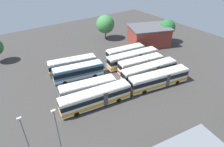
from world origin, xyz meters
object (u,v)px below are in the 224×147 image
at_px(bus_row1_slot3, 88,89).
at_px(depot_building, 149,36).
at_px(bus_row0_slot2, 141,64).
at_px(tree_north_edge, 167,27).
at_px(bus_row0_slot0, 125,53).
at_px(bus_row1_slot0, 73,65).
at_px(bus_row0_slot4, 159,79).
at_px(bus_row1_slot4, 96,98).
at_px(bus_row0_slot1, 133,58).
at_px(lamp_post_by_building, 25,136).
at_px(lamp_post_mid_lot, 58,134).
at_px(bus_row0_slot3, 149,71).
at_px(tree_east_edge, 105,24).
at_px(bus_row1_slot1, 78,72).

height_order(bus_row1_slot3, depot_building, depot_building).
xyz_separation_m(bus_row0_slot2, tree_north_edge, (-19.02, -8.94, 3.24)).
xyz_separation_m(bus_row0_slot0, bus_row1_slot0, (14.75, -2.31, 0.00)).
distance_m(bus_row0_slot2, bus_row0_slot4, 7.23).
bearing_deg(bus_row1_slot3, bus_row1_slot4, 88.23).
relative_size(bus_row0_slot1, lamp_post_by_building, 1.85).
relative_size(lamp_post_mid_lot, lamp_post_by_building, 1.22).
height_order(bus_row0_slot0, bus_row0_slot3, same).
distance_m(bus_row0_slot2, bus_row1_slot0, 16.86).
bearing_deg(depot_building, bus_row1_slot0, 3.21).
xyz_separation_m(bus_row0_slot0, bus_row0_slot2, (0.81, 7.17, 0.00)).
distance_m(tree_east_edge, tree_north_edge, 20.02).
bearing_deg(bus_row0_slot2, depot_building, -140.22).
xyz_separation_m(bus_row0_slot0, depot_building, (-12.39, -3.83, 1.07)).
bearing_deg(bus_row0_slot3, bus_row1_slot1, -33.52).
relative_size(bus_row0_slot1, bus_row0_slot2, 1.20).
height_order(bus_row0_slot4, bus_row1_slot3, same).
relative_size(bus_row0_slot1, tree_north_edge, 1.87).
bearing_deg(bus_row0_slot1, bus_row1_slot0, -22.25).
height_order(lamp_post_by_building, tree_east_edge, tree_east_edge).
distance_m(lamp_post_by_building, tree_east_edge, 46.21).
relative_size(bus_row0_slot0, bus_row1_slot4, 0.77).
bearing_deg(bus_row1_slot1, tree_north_edge, -174.39).
xyz_separation_m(bus_row0_slot0, lamp_post_mid_lot, (26.44, 19.12, 3.27)).
bearing_deg(bus_row1_slot0, depot_building, -176.79).
height_order(bus_row0_slot0, tree_east_edge, tree_east_edge).
bearing_deg(bus_row0_slot3, tree_north_edge, -147.40).
bearing_deg(bus_row0_slot0, bus_row1_slot0, -8.89).
bearing_deg(tree_north_edge, bus_row1_slot1, 5.61).
bearing_deg(bus_row0_slot2, lamp_post_mid_lot, 25.00).
xyz_separation_m(bus_row0_slot3, bus_row1_slot4, (15.30, 1.25, 0.00)).
relative_size(bus_row1_slot0, bus_row1_slot1, 1.00).
xyz_separation_m(bus_row0_slot0, bus_row0_slot1, (0.32, 3.60, 0.00)).
bearing_deg(lamp_post_by_building, tree_north_edge, -159.76).
distance_m(bus_row1_slot3, tree_north_edge, 36.31).
height_order(depot_building, tree_east_edge, tree_east_edge).
xyz_separation_m(bus_row0_slot4, bus_row1_slot0, (12.89, -16.63, -0.00)).
relative_size(bus_row0_slot3, bus_row1_slot1, 1.20).
height_order(bus_row1_slot1, bus_row1_slot3, same).
distance_m(lamp_post_mid_lot, tree_north_edge, 49.30).
distance_m(bus_row0_slot4, bus_row1_slot3, 15.64).
bearing_deg(tree_north_edge, bus_row0_slot2, 25.16).
height_order(bus_row0_slot0, bus_row1_slot0, same).
distance_m(bus_row0_slot1, bus_row1_slot4, 18.22).
bearing_deg(lamp_post_mid_lot, bus_row1_slot0, -118.61).
height_order(bus_row0_slot2, bus_row1_slot3, same).
relative_size(bus_row0_slot2, bus_row1_slot4, 0.83).
height_order(bus_row0_slot1, tree_east_edge, tree_east_edge).
height_order(bus_row1_slot1, depot_building, depot_building).
height_order(bus_row0_slot4, bus_row1_slot4, same).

